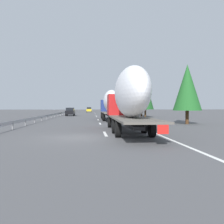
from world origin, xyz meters
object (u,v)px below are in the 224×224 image
Objects in this scene: car_yellow_coupe at (89,110)px; road_sign at (118,106)px; car_black_suv at (70,112)px; truck_trailing at (129,97)px; truck_lead at (111,103)px.

road_sign is (-36.56, -6.86, 1.29)m from car_yellow_coupe.
road_sign reaches higher than car_yellow_coupe.
car_yellow_coupe is at bearing -5.61° from car_black_suv.
truck_trailing is 73.73m from car_yellow_coupe.
car_black_suv is at bearing 11.67° from truck_trailing.
truck_trailing is at bearing -168.33° from car_black_suv.
truck_lead is 2.99× the size of car_black_suv.
truck_trailing is 37.19m from road_sign.
road_sign is (0.99, -10.55, 1.30)m from car_black_suv.
truck_lead is at bearing 170.78° from road_sign.
truck_trailing is at bearing -177.08° from car_yellow_coupe.
truck_lead is 3.41× the size of car_yellow_coupe.
road_sign is (37.05, -3.10, -0.46)m from truck_trailing.
car_yellow_coupe is at bearing 2.92° from truck_trailing.
road_sign is at bearing -84.64° from car_black_suv.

